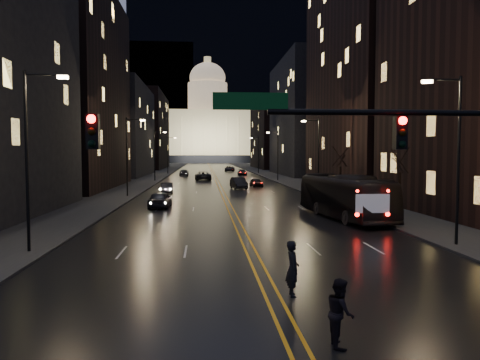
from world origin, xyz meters
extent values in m
plane|color=black|center=(0.00, 0.00, 0.00)|extent=(900.00, 900.00, 0.00)
cube|color=black|center=(0.00, 130.00, 0.01)|extent=(20.00, 320.00, 0.02)
cube|color=black|center=(-14.00, 130.00, 0.08)|extent=(8.00, 320.00, 0.16)
cube|color=black|center=(14.00, 130.00, 0.08)|extent=(8.00, 320.00, 0.16)
cube|color=orange|center=(0.00, 130.00, 0.03)|extent=(0.62, 320.00, 0.01)
cube|color=black|center=(-21.00, 54.00, 14.00)|extent=(12.00, 30.00, 28.00)
cube|color=black|center=(-21.00, 92.00, 10.00)|extent=(12.00, 34.00, 20.00)
cube|color=black|center=(-21.00, 140.00, 12.00)|extent=(12.00, 40.00, 24.00)
cube|color=black|center=(21.00, 50.00, 19.00)|extent=(12.00, 30.00, 38.00)
cube|color=black|center=(21.00, 92.00, 13.00)|extent=(12.00, 34.00, 26.00)
cube|color=black|center=(21.00, 140.00, 11.00)|extent=(12.00, 40.00, 22.00)
cube|color=black|center=(40.00, 380.00, 65.00)|extent=(520.00, 60.00, 130.00)
cube|color=black|center=(0.00, 250.00, 2.00)|extent=(90.00, 50.00, 4.00)
cube|color=#DBC47F|center=(0.00, 250.00, 16.00)|extent=(80.00, 36.00, 24.00)
cylinder|color=#FCD7A2|center=(0.00, 250.00, 36.00)|extent=(22.00, 22.00, 16.00)
ellipsoid|color=#FCD7A2|center=(0.00, 250.00, 47.00)|extent=(20.00, 20.00, 17.00)
cylinder|color=#DBC47F|center=(0.00, 250.00, 55.50)|extent=(4.00, 4.00, 6.00)
cylinder|color=black|center=(5.50, 0.00, 6.20)|extent=(12.00, 0.18, 0.18)
cube|color=black|center=(-5.50, 0.00, 5.60)|extent=(0.35, 0.30, 1.00)
cube|color=black|center=(3.50, 0.00, 5.60)|extent=(0.35, 0.30, 1.00)
sphere|color=#FF0705|center=(-5.50, -0.18, 5.95)|extent=(0.24, 0.24, 0.24)
sphere|color=#FF0705|center=(3.50, -0.18, 5.95)|extent=(0.24, 0.24, 0.24)
cube|color=#053F14|center=(-1.00, 0.00, 6.50)|extent=(2.20, 0.06, 0.50)
cylinder|color=black|center=(11.00, 10.00, 4.50)|extent=(0.16, 0.16, 9.00)
cylinder|color=black|center=(10.10, 10.00, 8.80)|extent=(1.80, 0.10, 0.10)
cube|color=#F2CC91|center=(9.20, 10.00, 8.70)|extent=(0.50, 0.25, 0.15)
cylinder|color=black|center=(-11.00, 10.00, 4.50)|extent=(0.16, 0.16, 9.00)
cylinder|color=black|center=(-10.10, 10.00, 8.80)|extent=(1.80, 0.10, 0.10)
cube|color=#F2CC91|center=(-9.20, 10.00, 8.70)|extent=(0.50, 0.25, 0.15)
cylinder|color=black|center=(11.00, 40.00, 4.50)|extent=(0.16, 0.16, 9.00)
cylinder|color=black|center=(10.10, 40.00, 8.80)|extent=(1.80, 0.10, 0.10)
cube|color=#F2CC91|center=(9.20, 40.00, 8.70)|extent=(0.50, 0.25, 0.15)
cylinder|color=black|center=(-11.00, 40.00, 4.50)|extent=(0.16, 0.16, 9.00)
cylinder|color=black|center=(-10.10, 40.00, 8.80)|extent=(1.80, 0.10, 0.10)
cube|color=#F2CC91|center=(-9.20, 40.00, 8.70)|extent=(0.50, 0.25, 0.15)
cylinder|color=black|center=(11.00, 70.00, 4.50)|extent=(0.16, 0.16, 9.00)
cylinder|color=black|center=(10.10, 70.00, 8.80)|extent=(1.80, 0.10, 0.10)
cube|color=#F2CC91|center=(9.20, 70.00, 8.70)|extent=(0.50, 0.25, 0.15)
cylinder|color=black|center=(-11.00, 70.00, 4.50)|extent=(0.16, 0.16, 9.00)
cylinder|color=black|center=(-10.10, 70.00, 8.80)|extent=(1.80, 0.10, 0.10)
cube|color=#F2CC91|center=(-9.20, 70.00, 8.70)|extent=(0.50, 0.25, 0.15)
cylinder|color=black|center=(11.00, 100.00, 4.50)|extent=(0.16, 0.16, 9.00)
cylinder|color=black|center=(10.10, 100.00, 8.80)|extent=(1.80, 0.10, 0.10)
cube|color=#F2CC91|center=(9.20, 100.00, 8.70)|extent=(0.50, 0.25, 0.15)
cylinder|color=black|center=(-11.00, 100.00, 4.50)|extent=(0.16, 0.16, 9.00)
cylinder|color=black|center=(-10.10, 100.00, 8.80)|extent=(1.80, 0.10, 0.10)
cube|color=#F2CC91|center=(-9.20, 100.00, 8.70)|extent=(0.50, 0.25, 0.15)
cylinder|color=black|center=(13.00, 22.00, 1.75)|extent=(0.24, 0.24, 3.50)
cylinder|color=black|center=(13.00, 38.00, 1.75)|extent=(0.24, 0.24, 3.50)
imported|color=black|center=(8.34, 21.20, 1.68)|extent=(4.35, 12.33, 3.36)
imported|color=black|center=(-6.35, 29.18, 0.77)|extent=(2.07, 4.63, 1.55)
imported|color=black|center=(-6.97, 44.79, 0.69)|extent=(1.83, 4.31, 1.38)
imported|color=black|center=(-2.50, 73.23, 0.82)|extent=(3.19, 6.11, 1.64)
imported|color=black|center=(-6.72, 90.16, 0.72)|extent=(2.07, 4.96, 1.43)
imported|color=black|center=(2.50, 51.37, 0.82)|extent=(2.28, 5.12, 1.63)
imported|color=black|center=(5.41, 55.22, 0.65)|extent=(1.91, 3.96, 1.30)
imported|color=black|center=(6.28, 91.21, 0.68)|extent=(1.93, 4.69, 1.36)
imported|color=black|center=(4.80, 115.28, 0.77)|extent=(3.16, 5.76, 1.53)
imported|color=black|center=(0.70, 2.23, 0.98)|extent=(0.49, 0.73, 1.97)
imported|color=black|center=(1.14, -2.00, 0.88)|extent=(0.54, 0.89, 1.77)
camera|label=1|loc=(-2.37, -13.61, 4.99)|focal=35.00mm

